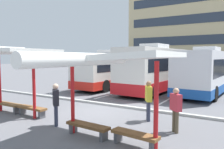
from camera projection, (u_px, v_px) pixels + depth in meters
name	position (u px, v px, depth m)	size (l,w,h in m)	color
ground_plane	(97.00, 112.00, 11.25)	(160.00, 160.00, 0.00)	slate
terminal_building	(210.00, 23.00, 43.52)	(30.71, 11.20, 21.95)	#D1BC8C
coach_bus_0	(119.00, 70.00, 21.26)	(3.02, 11.32, 3.44)	silver
coach_bus_1	(161.00, 69.00, 18.66)	(3.42, 11.34, 3.83)	silver
coach_bus_2	(211.00, 71.00, 17.97)	(3.49, 12.27, 3.56)	silver
lane_stripe_0	(101.00, 84.00, 22.84)	(0.16, 14.00, 0.01)	white
lane_stripe_1	(138.00, 87.00, 20.61)	(0.16, 14.00, 0.01)	white
lane_stripe_2	(185.00, 91.00, 18.37)	(0.16, 14.00, 0.01)	white
waiting_shelter_0	(9.00, 52.00, 10.23)	(3.66, 4.57, 3.28)	red
bench_0	(7.00, 105.00, 11.24)	(1.83, 0.44, 0.45)	brown
bench_1	(32.00, 109.00, 10.36)	(1.67, 0.42, 0.45)	brown
waiting_shelter_1	(105.00, 60.00, 6.83)	(4.19, 4.79, 2.95)	red
bench_2	(88.00, 127.00, 7.70)	(1.73, 0.51, 0.45)	brown
bench_3	(135.00, 136.00, 6.82)	(1.60, 0.56, 0.45)	brown
platform_kerb	(112.00, 105.00, 12.54)	(44.00, 0.24, 0.12)	#ADADA8
waiting_passenger_0	(176.00, 107.00, 8.07)	(0.51, 0.48, 1.67)	brown
waiting_passenger_1	(149.00, 98.00, 9.55)	(0.46, 0.55, 1.76)	#33384C
waiting_passenger_2	(56.00, 101.00, 8.86)	(0.52, 0.49, 1.73)	#33384C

